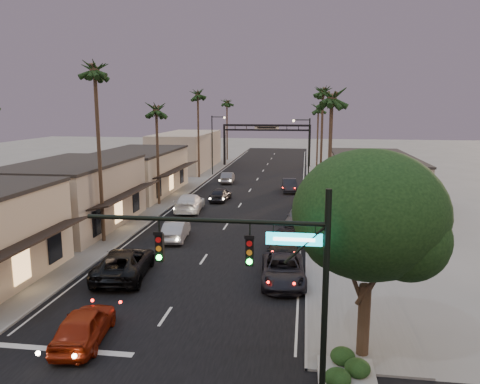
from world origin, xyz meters
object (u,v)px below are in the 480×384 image
(streetlight_right, at_px, (307,149))
(curbside_near, at_px, (283,270))
(corner_tree, at_px, (371,220))
(palm_ld, at_px, (198,92))
(traffic_signal, at_px, (270,265))
(oncoming_silver, at_px, (176,230))
(arch, at_px, (267,134))
(palm_rc, at_px, (318,106))
(palm_far, at_px, (227,100))
(oncoming_pickup, at_px, (124,263))
(palm_lc, at_px, (156,106))
(palm_ra, at_px, (332,92))
(palm_lb, at_px, (94,65))
(oncoming_red, at_px, (84,325))
(streetlight_left, at_px, (214,140))
(curbside_black, at_px, (285,243))
(palm_rb, at_px, (323,88))

(streetlight_right, distance_m, curbside_near, 29.91)
(corner_tree, height_order, palm_ld, palm_ld)
(traffic_signal, height_order, oncoming_silver, traffic_signal)
(arch, height_order, palm_rc, palm_rc)
(palm_far, distance_m, oncoming_pickup, 63.94)
(oncoming_pickup, bearing_deg, traffic_signal, 124.26)
(oncoming_pickup, height_order, curbside_near, oncoming_pickup)
(palm_lc, xyz_separation_m, palm_ra, (17.20, -12.00, 0.97))
(corner_tree, relative_size, palm_lc, 0.72)
(streetlight_right, height_order, palm_far, palm_far)
(palm_ld, bearing_deg, corner_tree, -69.19)
(arch, xyz_separation_m, palm_lb, (-8.60, -48.00, 7.85))
(corner_tree, xyz_separation_m, palm_lb, (-18.08, 14.55, 7.41))
(oncoming_red, bearing_deg, oncoming_pickup, -88.41)
(palm_ra, height_order, palm_far, same)
(arch, xyz_separation_m, curbside_near, (5.66, -54.53, -4.75))
(streetlight_left, bearing_deg, curbside_black, -71.44)
(streetlight_right, height_order, curbside_near, streetlight_right)
(palm_lc, relative_size, palm_ld, 0.86)
(oncoming_pickup, bearing_deg, oncoming_red, 91.98)
(corner_tree, relative_size, curbside_black, 1.61)
(oncoming_silver, xyz_separation_m, curbside_black, (8.71, -2.45, 0.03))
(oncoming_pickup, bearing_deg, palm_ld, -90.96)
(palm_lc, bearing_deg, palm_far, 89.59)
(palm_ra, distance_m, oncoming_silver, 15.93)
(palm_far, xyz_separation_m, curbside_black, (13.81, -57.03, -10.65))
(arch, xyz_separation_m, curbside_black, (5.51, -49.03, -4.74))
(corner_tree, distance_m, oncoming_red, 13.35)
(curbside_near, relative_size, curbside_black, 1.02)
(palm_far, height_order, oncoming_pickup, palm_far)
(palm_lc, height_order, palm_rb, palm_rb)
(traffic_signal, xyz_separation_m, streetlight_right, (1.23, 41.00, 0.25))
(corner_tree, xyz_separation_m, oncoming_silver, (-12.68, 15.97, -5.22))
(streetlight_right, distance_m, curbside_black, 24.50)
(arch, relative_size, palm_lc, 1.25)
(palm_ra, relative_size, curbside_black, 2.41)
(streetlight_left, distance_m, palm_lb, 36.93)
(palm_lc, relative_size, palm_rb, 0.86)
(curbside_near, bearing_deg, oncoming_silver, 133.74)
(streetlight_left, bearing_deg, palm_rb, -42.05)
(arch, bearing_deg, curbside_black, -83.59)
(streetlight_right, bearing_deg, curbside_black, -93.35)
(palm_ld, distance_m, oncoming_pickup, 41.80)
(palm_rb, bearing_deg, arch, 108.30)
(traffic_signal, bearing_deg, palm_rc, 87.22)
(traffic_signal, distance_m, curbside_near, 12.25)
(palm_ra, xyz_separation_m, palm_rc, (0.00, 40.00, -0.97))
(traffic_signal, xyz_separation_m, palm_lc, (-14.29, 32.00, 5.39))
(streetlight_right, xyz_separation_m, curbside_near, (-1.26, -29.53, -4.55))
(palm_rc, relative_size, oncoming_red, 2.60)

